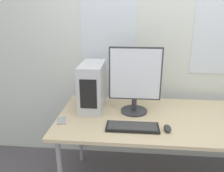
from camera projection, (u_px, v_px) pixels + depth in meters
wall_back at (164, 37)px, 2.17m from camera, size 8.00×0.07×2.70m
desk at (166, 122)px, 1.86m from camera, size 1.85×0.85×0.74m
pc_tower at (93, 86)px, 1.97m from camera, size 0.20×0.42×0.42m
monitor_main at (135, 79)px, 1.85m from camera, size 0.44×0.23×0.58m
keyboard at (132, 127)px, 1.67m from camera, size 0.40×0.15×0.02m
mouse at (167, 128)px, 1.63m from camera, size 0.06×0.10×0.04m
cell_phone at (62, 121)px, 1.78m from camera, size 0.10×0.13×0.01m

